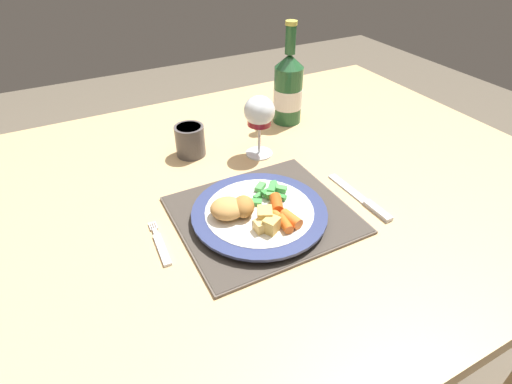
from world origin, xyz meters
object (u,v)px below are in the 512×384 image
at_px(dining_table, 231,216).
at_px(bottle, 288,89).
at_px(wine_glass, 259,114).
at_px(table_knife, 364,200).
at_px(drinking_cup, 190,140).
at_px(fork, 161,246).
at_px(dinner_plate, 259,214).

xyz_separation_m(dining_table, bottle, (0.29, 0.24, 0.17)).
height_order(dining_table, bottle, bottle).
height_order(wine_glass, bottle, bottle).
xyz_separation_m(table_knife, drinking_cup, (-0.25, 0.35, 0.04)).
bearing_deg(fork, drinking_cup, 60.00).
bearing_deg(fork, bottle, 35.42).
xyz_separation_m(fork, drinking_cup, (0.17, 0.29, 0.04)).
distance_m(dining_table, wine_glass, 0.25).
height_order(fork, drinking_cup, drinking_cup).
height_order(fork, table_knife, table_knife).
height_order(dinner_plate, table_knife, dinner_plate).
height_order(dining_table, wine_glass, wine_glass).
distance_m(dining_table, drinking_cup, 0.22).
bearing_deg(drinking_cup, dinner_plate, -84.39).
height_order(dinner_plate, fork, dinner_plate).
xyz_separation_m(fork, table_knife, (0.42, -0.07, 0.00)).
bearing_deg(fork, table_knife, -8.97).
bearing_deg(wine_glass, table_knife, -69.39).
height_order(dinner_plate, wine_glass, wine_glass).
bearing_deg(fork, dining_table, 28.60).
relative_size(wine_glass, drinking_cup, 1.99).
relative_size(fork, bottle, 0.46).
bearing_deg(dining_table, wine_glass, 39.71).
bearing_deg(table_knife, wine_glass, 110.61).
bearing_deg(dinner_plate, drinking_cup, 95.61).
height_order(dining_table, fork, fork).
xyz_separation_m(bottle, drinking_cup, (-0.31, -0.05, -0.05)).
height_order(bottle, drinking_cup, bottle).
xyz_separation_m(dining_table, wine_glass, (0.13, 0.11, 0.18)).
bearing_deg(dining_table, table_knife, -35.86).
bearing_deg(wine_glass, drinking_cup, 152.52).
bearing_deg(wine_glass, dining_table, -140.29).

